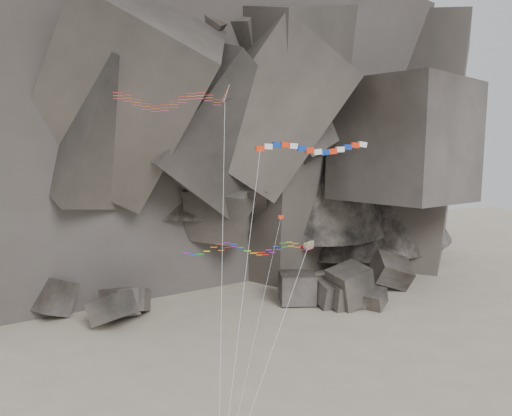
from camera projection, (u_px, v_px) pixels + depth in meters
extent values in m
cube|color=#47423F|center=(51.00, 300.00, 77.73)|extent=(8.72, 8.75, 6.71)
cube|color=#47423F|center=(355.00, 301.00, 82.01)|extent=(4.56, 4.61, 3.23)
cube|color=#47423F|center=(120.00, 307.00, 76.26)|extent=(6.26, 7.12, 5.69)
cube|color=#47423F|center=(297.00, 288.00, 84.61)|extent=(6.72, 7.33, 5.14)
cube|color=#47423F|center=(347.00, 295.00, 82.23)|extent=(6.96, 6.42, 4.80)
cube|color=#47423F|center=(330.00, 295.00, 82.72)|extent=(5.67, 6.24, 4.86)
cube|color=#47423F|center=(376.00, 302.00, 80.95)|extent=(4.81, 4.72, 3.72)
cube|color=#47423F|center=(350.00, 290.00, 81.99)|extent=(8.01, 7.49, 7.47)
cube|color=#47423F|center=(391.00, 279.00, 91.73)|extent=(7.86, 7.35, 7.39)
cube|color=#47423F|center=(137.00, 304.00, 78.67)|extent=(4.65, 5.96, 4.82)
cube|color=#47423F|center=(113.00, 316.00, 73.31)|extent=(7.67, 7.55, 5.91)
cylinder|color=silver|center=(222.00, 281.00, 39.86)|extent=(2.60, 12.04, 29.97)
cube|color=red|center=(260.00, 149.00, 45.72)|extent=(0.75, 0.50, 0.50)
cube|color=white|center=(268.00, 146.00, 45.83)|extent=(0.78, 0.50, 0.55)
cube|color=#0E309A|center=(277.00, 145.00, 45.91)|extent=(0.80, 0.50, 0.59)
cube|color=red|center=(285.00, 145.00, 45.97)|extent=(0.81, 0.50, 0.59)
cube|color=white|center=(293.00, 146.00, 46.05)|extent=(0.79, 0.50, 0.56)
cube|color=#0E309A|center=(302.00, 148.00, 46.17)|extent=(0.76, 0.50, 0.51)
cube|color=red|center=(310.00, 150.00, 46.32)|extent=(0.78, 0.50, 0.54)
cube|color=white|center=(317.00, 152.00, 46.51)|extent=(0.80, 0.50, 0.58)
cube|color=#0E309A|center=(325.00, 152.00, 46.74)|extent=(0.81, 0.50, 0.59)
cube|color=red|center=(333.00, 151.00, 46.98)|extent=(0.80, 0.50, 0.57)
cube|color=white|center=(340.00, 149.00, 47.22)|extent=(0.76, 0.50, 0.52)
cube|color=#0E309A|center=(347.00, 147.00, 47.43)|extent=(0.77, 0.50, 0.53)
cube|color=red|center=(355.00, 145.00, 47.62)|extent=(0.80, 0.50, 0.58)
cube|color=white|center=(362.00, 144.00, 47.78)|extent=(0.81, 0.50, 0.59)
cylinder|color=silver|center=(242.00, 306.00, 40.70)|extent=(5.88, 12.41, 25.32)
cube|color=#D3E30C|center=(309.00, 245.00, 45.29)|extent=(1.15, 0.90, 0.65)
cube|color=#0CB219|center=(309.00, 248.00, 45.17)|extent=(0.95, 0.71, 0.45)
cylinder|color=silver|center=(269.00, 360.00, 40.59)|extent=(9.88, 10.07, 16.70)
cube|color=red|center=(281.00, 217.00, 47.93)|extent=(0.55, 0.13, 0.35)
cube|color=#0E309A|center=(279.00, 217.00, 47.90)|extent=(0.20, 0.08, 0.36)
cylinder|color=silver|center=(254.00, 341.00, 41.91)|extent=(8.15, 13.44, 18.77)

